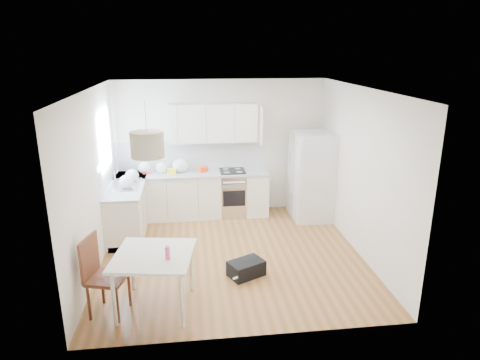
{
  "coord_description": "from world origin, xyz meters",
  "views": [
    {
      "loc": [
        -0.65,
        -6.36,
        3.29
      ],
      "look_at": [
        0.18,
        0.4,
        1.17
      ],
      "focal_mm": 32.0,
      "sensor_mm": 36.0,
      "label": 1
    }
  ],
  "objects_px": {
    "dining_table": "(154,260)",
    "gym_bag": "(246,268)",
    "refrigerator": "(312,176)",
    "dining_chair": "(108,276)"
  },
  "relations": [
    {
      "from": "refrigerator",
      "to": "dining_chair",
      "type": "bearing_deg",
      "value": -141.87
    },
    {
      "from": "dining_chair",
      "to": "gym_bag",
      "type": "bearing_deg",
      "value": 36.67
    },
    {
      "from": "refrigerator",
      "to": "dining_chair",
      "type": "relative_size",
      "value": 1.65
    },
    {
      "from": "refrigerator",
      "to": "dining_chair",
      "type": "distance_m",
      "value": 4.51
    },
    {
      "from": "refrigerator",
      "to": "dining_table",
      "type": "height_order",
      "value": "refrigerator"
    },
    {
      "from": "refrigerator",
      "to": "dining_chair",
      "type": "xyz_separation_m",
      "value": [
        -3.47,
        -2.86,
        -0.34
      ]
    },
    {
      "from": "refrigerator",
      "to": "gym_bag",
      "type": "xyz_separation_m",
      "value": [
        -1.6,
        -2.15,
        -0.75
      ]
    },
    {
      "from": "refrigerator",
      "to": "dining_table",
      "type": "distance_m",
      "value": 4.04
    },
    {
      "from": "dining_table",
      "to": "gym_bag",
      "type": "height_order",
      "value": "dining_table"
    },
    {
      "from": "refrigerator",
      "to": "gym_bag",
      "type": "bearing_deg",
      "value": -128.16
    }
  ]
}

